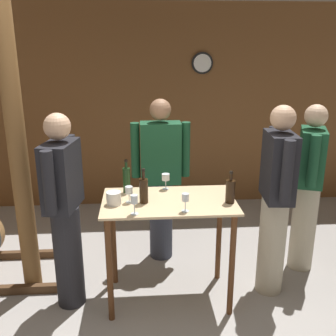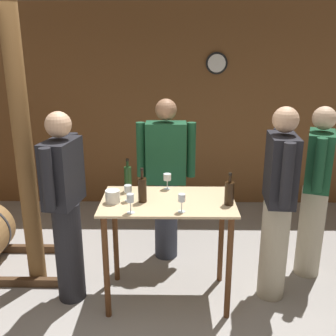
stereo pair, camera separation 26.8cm
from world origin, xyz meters
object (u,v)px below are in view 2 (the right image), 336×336
wine_glass_near_center (130,199)px  wine_glass_far_side (182,199)px  person_visitor_with_scarf (316,190)px  person_visitor_near_door (278,202)px  wooden_post (23,145)px  wine_bottle_center (229,193)px  wine_bottle_left (142,189)px  ice_bucket (113,196)px  person_host (65,206)px  wine_bottle_far_left (128,178)px  wine_glass_near_left (128,190)px  person_visitor_bearded (166,177)px  wine_glass_near_right (167,178)px

wine_glass_near_center → wine_glass_far_side: wine_glass_near_center is taller
person_visitor_with_scarf → person_visitor_near_door: (-0.45, -0.37, 0.03)m
wooden_post → wine_bottle_center: (1.76, -0.34, -0.30)m
wine_bottle_left → ice_bucket: (-0.24, -0.02, -0.06)m
wine_glass_far_side → person_visitor_with_scarf: person_visitor_with_scarf is taller
wooden_post → wine_bottle_left: wooden_post is taller
wine_glass_far_side → person_host: (-0.97, 0.22, -0.16)m
wine_bottle_far_left → person_host: 0.58m
wine_bottle_left → person_host: (-0.65, 0.03, -0.16)m
wine_bottle_far_left → wine_glass_near_left: 0.24m
person_visitor_with_scarf → person_visitor_bearded: 1.44m
wine_bottle_left → person_visitor_near_door: person_visitor_near_door is taller
person_host → person_visitor_bearded: person_host is taller
wooden_post → wine_glass_near_right: size_ratio=18.88×
ice_bucket → person_visitor_near_door: (1.38, 0.10, -0.08)m
wooden_post → person_visitor_bearded: 1.40m
wine_glass_near_left → wine_glass_near_right: size_ratio=0.97×
wine_bottle_left → wine_glass_near_right: wine_bottle_left is taller
person_host → wine_glass_far_side: bearing=-13.0°
wine_bottle_far_left → person_visitor_near_door: person_visitor_near_door is taller
wine_bottle_center → person_visitor_bearded: (-0.52, 0.82, -0.15)m
wine_bottle_center → person_visitor_with_scarf: (0.88, 0.50, -0.17)m
wine_glass_near_center → ice_bucket: bearing=129.2°
wine_glass_near_center → person_visitor_bearded: 1.04m
wine_glass_far_side → ice_bucket: size_ratio=1.24×
wine_glass_far_side → person_host: 1.01m
wine_bottle_far_left → wine_glass_near_center: bearing=-81.5°
wooden_post → wine_glass_near_center: wooden_post is taller
wine_glass_near_right → wine_glass_near_center: bearing=-117.6°
wine_glass_near_left → wine_bottle_left: bearing=-6.4°
wine_glass_near_right → person_host: size_ratio=0.08×
wine_glass_near_left → wine_glass_far_side: (0.44, -0.21, 0.01)m
wine_glass_far_side → person_visitor_near_door: person_visitor_near_door is taller
wine_bottle_center → person_host: 1.37m
wine_glass_near_right → wine_glass_far_side: (0.12, -0.50, 0.00)m
wine_bottle_center → wine_glass_near_right: (-0.50, 0.35, 0.00)m
wine_bottle_center → wine_glass_near_center: bearing=-167.4°
ice_bucket → person_host: person_host is taller
wine_bottle_left → person_visitor_with_scarf: (1.59, 0.45, -0.17)m
wine_glass_near_left → person_visitor_bearded: 0.83m
wine_bottle_center → person_visitor_bearded: bearing=122.5°
wine_bottle_far_left → person_visitor_with_scarf: 1.76m
wine_bottle_center → wine_glass_near_left: wine_bottle_center is taller
wine_bottle_far_left → ice_bucket: bearing=-110.5°
person_visitor_with_scarf → person_visitor_near_door: 0.58m
person_visitor_bearded → person_host: bearing=-138.2°
wine_bottle_far_left → person_visitor_near_door: bearing=-7.2°
wine_bottle_center → wine_glass_near_right: size_ratio=1.89×
wine_glass_near_right → person_visitor_bearded: 0.50m
wooden_post → person_visitor_near_door: (2.20, -0.21, -0.44)m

